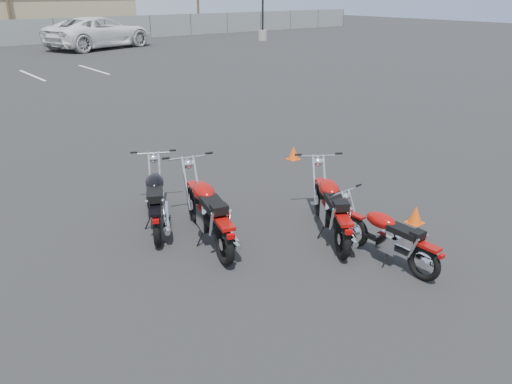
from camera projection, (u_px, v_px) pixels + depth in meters
ground at (269, 244)px, 7.97m from camera, size 120.00×120.00×0.00m
motorcycle_front_red at (209, 212)px, 7.86m from camera, size 1.13×2.30×1.14m
motorcycle_second_black at (156, 200)px, 8.40m from camera, size 1.37×2.04×1.04m
motorcycle_third_red at (332, 208)px, 8.06m from camera, size 1.57×2.07×1.09m
motorcycle_rear_red at (389, 237)px, 7.29m from camera, size 0.71×1.84×0.90m
training_cone_near at (294, 153)px, 11.88m from camera, size 0.27×0.27×0.33m
training_cone_far at (416, 215)px, 8.62m from camera, size 0.26×0.26×0.32m
tan_building_east at (43, 13)px, 44.98m from camera, size 14.40×9.40×3.70m
white_van at (98, 23)px, 34.05m from camera, size 5.90×9.35×3.31m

